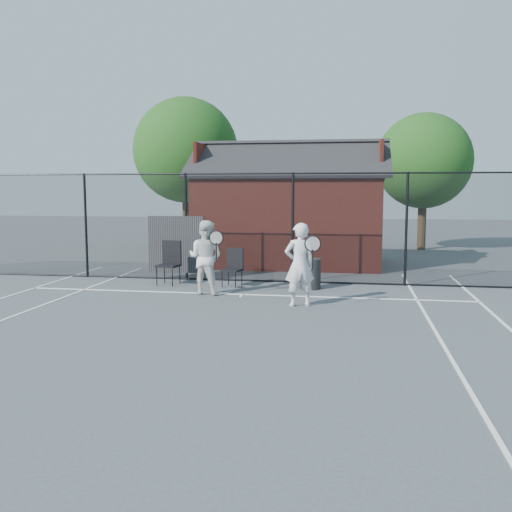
% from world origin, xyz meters
% --- Properties ---
extents(ground, '(80.00, 80.00, 0.00)m').
position_xyz_m(ground, '(0.00, 0.00, 0.00)').
color(ground, '#464B51').
rests_on(ground, ground).
extents(court_lines, '(11.02, 18.00, 0.01)m').
position_xyz_m(court_lines, '(0.00, -1.32, 0.01)').
color(court_lines, white).
rests_on(court_lines, ground).
extents(fence, '(22.04, 3.00, 3.00)m').
position_xyz_m(fence, '(-0.30, 5.00, 1.45)').
color(fence, black).
rests_on(fence, ground).
extents(clubhouse, '(6.50, 4.36, 4.19)m').
position_xyz_m(clubhouse, '(0.50, 9.00, 1.61)').
color(clubhouse, maroon).
rests_on(clubhouse, ground).
extents(tree_left, '(4.48, 4.48, 6.44)m').
position_xyz_m(tree_left, '(-4.50, 13.50, 4.19)').
color(tree_left, '#302413').
rests_on(tree_left, ground).
extents(tree_right, '(3.97, 3.97, 5.70)m').
position_xyz_m(tree_right, '(5.50, 14.50, 3.71)').
color(tree_right, '#302413').
rests_on(tree_right, ground).
extents(player_front, '(0.87, 0.70, 1.83)m').
position_xyz_m(player_front, '(1.48, 1.90, 0.92)').
color(player_front, silver).
rests_on(player_front, ground).
extents(player_back, '(1.03, 0.83, 1.80)m').
position_xyz_m(player_back, '(-0.92, 2.96, 0.90)').
color(player_back, white).
rests_on(player_back, ground).
extents(chair_left, '(0.62, 0.64, 1.14)m').
position_xyz_m(chair_left, '(-2.24, 4.10, 0.57)').
color(chair_left, black).
rests_on(chair_left, ground).
extents(chair_right, '(0.57, 0.58, 0.98)m').
position_xyz_m(chair_right, '(-0.50, 4.10, 0.49)').
color(chair_right, black).
rests_on(chair_right, ground).
extents(waste_bin, '(0.57, 0.57, 0.78)m').
position_xyz_m(waste_bin, '(1.56, 4.10, 0.39)').
color(waste_bin, '#252525').
rests_on(waste_bin, ground).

